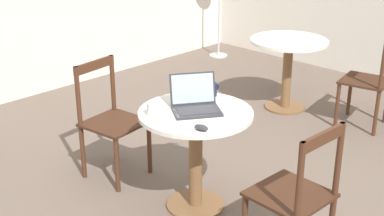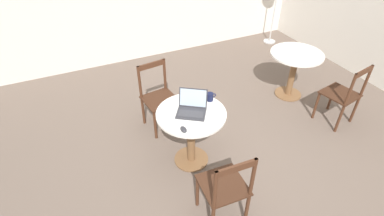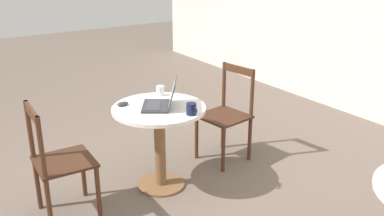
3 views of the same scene
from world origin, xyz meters
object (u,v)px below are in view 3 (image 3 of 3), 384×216
Objects in this scene: chair_near_back at (227,115)px; laptop at (161,102)px; drinking_glass at (160,91)px; chair_near_front at (58,162)px; cafe_table_near at (159,127)px; mouse at (123,104)px; mug at (192,109)px.

laptop is at bearing -81.10° from chair_near_back.
chair_near_back is at bearing 78.09° from drinking_glass.
chair_near_back and chair_near_front have the same top height.
cafe_table_near is 1.88× the size of laptop.
mouse is at bearing -81.98° from drinking_glass.
mouse is 0.85× the size of mug.
chair_near_front reaches higher than mouse.
laptop is at bearing 48.09° from cafe_table_near.
mug is 0.54m from drinking_glass.
chair_near_back is at bearing 97.75° from cafe_table_near.
laptop is (0.01, 0.02, 0.23)m from cafe_table_near.
mug is at bearing 23.04° from cafe_table_near.
drinking_glass reaches higher than mouse.
drinking_glass is at bearing 151.71° from laptop.
drinking_glass is (-0.14, -0.64, 0.32)m from chair_near_back.
mouse is at bearing -129.64° from laptop.
laptop is 4.09× the size of mouse.
mouse is (-0.19, -0.23, 0.20)m from cafe_table_near.
drinking_glass is (-0.26, 0.14, -0.00)m from laptop.
chair_near_back is 0.86m from laptop.
chair_near_front is at bearing -92.69° from cafe_table_near.
mouse is 1.15× the size of drinking_glass.
chair_near_back is at bearing 120.74° from mug.
cafe_table_near is 0.23m from laptop.
drinking_glass is at bearing 176.76° from mug.
cafe_table_near is 7.68× the size of mouse.
laptop is 0.29m from drinking_glass.
cafe_table_near is 0.37m from drinking_glass.
cafe_table_near is at bearing -131.91° from laptop.
chair_near_back reaches higher than drinking_glass.
chair_near_front is at bearing -78.38° from drinking_glass.
cafe_table_near is at bearing -32.34° from drinking_glass.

